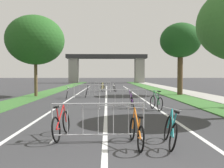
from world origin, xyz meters
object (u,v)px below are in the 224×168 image
(crowd_barrier_fourth, at_px, (99,87))
(bicycle_yellow_2, at_px, (103,88))
(tree_left_maple_mid, at_px, (35,40))
(bicycle_purple_4, at_px, (132,101))
(crowd_barrier_nearest, at_px, (98,122))
(bicycle_green_5, at_px, (156,102))
(bicycle_white_8, at_px, (115,88))
(bicycle_orange_0, at_px, (136,132))
(bicycle_silver_7, at_px, (67,94))
(crowd_barrier_third, at_px, (90,91))
(bicycle_red_3, at_px, (61,124))
(bicycle_teal_1, at_px, (170,131))
(tree_right_oak_mid, at_px, (180,41))
(bicycle_black_6, at_px, (87,92))
(crowd_barrier_second, at_px, (123,99))

(crowd_barrier_fourth, height_order, bicycle_yellow_2, bicycle_yellow_2)
(tree_left_maple_mid, xyz_separation_m, bicycle_purple_4, (7.30, -6.85, -4.31))
(crowd_barrier_nearest, bearing_deg, bicycle_purple_4, 76.48)
(bicycle_green_5, distance_m, bicycle_white_8, 13.55)
(tree_left_maple_mid, height_order, bicycle_purple_4, tree_left_maple_mid)
(crowd_barrier_fourth, distance_m, bicycle_green_5, 13.40)
(tree_left_maple_mid, relative_size, crowd_barrier_nearest, 2.62)
(bicycle_orange_0, height_order, bicycle_silver_7, bicycle_orange_0)
(crowd_barrier_third, height_order, bicycle_yellow_2, bicycle_yellow_2)
(bicycle_yellow_2, relative_size, bicycle_red_3, 0.95)
(bicycle_teal_1, distance_m, bicycle_white_8, 19.78)
(bicycle_yellow_2, distance_m, bicycle_red_3, 18.84)
(bicycle_yellow_2, xyz_separation_m, bicycle_red_3, (-0.90, -18.82, -0.00))
(bicycle_red_3, relative_size, bicycle_white_8, 1.09)
(tree_right_oak_mid, height_order, bicycle_purple_4, tree_right_oak_mid)
(bicycle_teal_1, xyz_separation_m, bicycle_red_3, (-2.94, 0.88, 0.00))
(bicycle_yellow_2, bearing_deg, bicycle_black_6, -87.99)
(bicycle_silver_7, distance_m, bicycle_white_8, 8.30)
(crowd_barrier_fourth, relative_size, bicycle_purple_4, 1.57)
(crowd_barrier_fourth, relative_size, bicycle_green_5, 1.56)
(crowd_barrier_third, xyz_separation_m, bicycle_purple_4, (2.76, -5.84, -0.15))
(bicycle_yellow_2, xyz_separation_m, bicycle_purple_4, (1.80, -12.54, -0.01))
(crowd_barrier_second, bearing_deg, bicycle_silver_7, 124.48)
(bicycle_orange_0, height_order, bicycle_teal_1, bicycle_teal_1)
(bicycle_orange_0, bearing_deg, bicycle_white_8, 85.62)
(crowd_barrier_nearest, bearing_deg, crowd_barrier_second, 80.18)
(crowd_barrier_second, xyz_separation_m, bicycle_yellow_2, (-1.27, 12.97, -0.14))
(bicycle_orange_0, height_order, bicycle_white_8, bicycle_white_8)
(bicycle_green_5, bearing_deg, bicycle_teal_1, -109.23)
(tree_right_oak_mid, height_order, bicycle_white_8, tree_right_oak_mid)
(bicycle_orange_0, xyz_separation_m, bicycle_yellow_2, (-1.17, 19.68, 0.03))
(tree_right_oak_mid, relative_size, crowd_barrier_third, 2.50)
(tree_left_maple_mid, relative_size, crowd_barrier_third, 2.61)
(bicycle_green_5, xyz_separation_m, bicycle_silver_7, (-5.65, 6.11, -0.03))
(bicycle_black_6, bearing_deg, tree_right_oak_mid, -170.99)
(bicycle_yellow_2, bearing_deg, crowd_barrier_nearest, -76.15)
(crowd_barrier_second, height_order, bicycle_silver_7, crowd_barrier_second)
(crowd_barrier_second, relative_size, bicycle_black_6, 1.49)
(crowd_barrier_fourth, xyz_separation_m, bicycle_green_5, (3.45, -12.95, -0.14))
(bicycle_red_3, height_order, bicycle_white_8, bicycle_white_8)
(bicycle_black_6, relative_size, bicycle_white_8, 1.07)
(bicycle_red_3, bearing_deg, crowd_barrier_nearest, -16.69)
(crowd_barrier_nearest, relative_size, bicycle_yellow_2, 1.54)
(bicycle_yellow_2, distance_m, bicycle_green_5, 13.70)
(bicycle_teal_1, relative_size, bicycle_red_3, 0.97)
(bicycle_white_8, bearing_deg, tree_right_oak_mid, -45.46)
(bicycle_green_5, bearing_deg, bicycle_white_8, 86.70)
(crowd_barrier_nearest, relative_size, bicycle_orange_0, 1.48)
(crowd_barrier_fourth, bearing_deg, bicycle_purple_4, -79.45)
(crowd_barrier_third, relative_size, bicycle_silver_7, 1.59)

